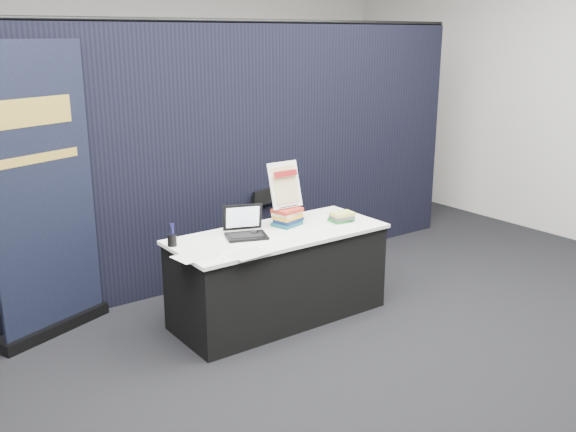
% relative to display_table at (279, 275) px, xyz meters
% --- Properties ---
extents(floor, '(8.00, 8.00, 0.00)m').
position_rel_display_table_xyz_m(floor, '(0.00, -0.55, -0.38)').
color(floor, black).
rests_on(floor, ground).
extents(wall_back, '(8.00, 0.02, 3.50)m').
position_rel_display_table_xyz_m(wall_back, '(0.00, 3.45, 1.37)').
color(wall_back, beige).
rests_on(wall_back, floor).
extents(drape_partition, '(6.00, 0.08, 2.40)m').
position_rel_display_table_xyz_m(drape_partition, '(0.00, 1.05, 0.82)').
color(drape_partition, black).
rests_on(drape_partition, floor).
extents(display_table, '(1.80, 0.75, 0.75)m').
position_rel_display_table_xyz_m(display_table, '(0.00, 0.00, 0.00)').
color(display_table, black).
rests_on(display_table, floor).
extents(laptop, '(0.38, 0.35, 0.24)m').
position_rel_display_table_xyz_m(laptop, '(-0.29, 0.07, 0.43)').
color(laptop, black).
rests_on(laptop, display_table).
extents(mouse, '(0.11, 0.14, 0.04)m').
position_rel_display_table_xyz_m(mouse, '(-0.20, 0.05, 0.39)').
color(mouse, black).
rests_on(mouse, display_table).
extents(brochure_left, '(0.33, 0.25, 0.00)m').
position_rel_display_table_xyz_m(brochure_left, '(-0.83, -0.12, 0.38)').
color(brochure_left, silver).
rests_on(brochure_left, display_table).
extents(brochure_mid, '(0.35, 0.26, 0.00)m').
position_rel_display_table_xyz_m(brochure_mid, '(-0.65, -0.06, 0.38)').
color(brochure_mid, silver).
rests_on(brochure_mid, display_table).
extents(brochure_right, '(0.31, 0.24, 0.00)m').
position_rel_display_table_xyz_m(brochure_right, '(-0.49, -0.31, 0.38)').
color(brochure_right, silver).
rests_on(brochure_right, display_table).
extents(pen_cup, '(0.08, 0.08, 0.09)m').
position_rel_display_table_xyz_m(pen_cup, '(-0.86, 0.19, 0.42)').
color(pen_cup, black).
rests_on(pen_cup, display_table).
extents(book_stack_tall, '(0.25, 0.22, 0.15)m').
position_rel_display_table_xyz_m(book_stack_tall, '(0.18, 0.13, 0.45)').
color(book_stack_tall, '#164D54').
rests_on(book_stack_tall, display_table).
extents(book_stack_short, '(0.21, 0.17, 0.08)m').
position_rel_display_table_xyz_m(book_stack_short, '(0.62, -0.07, 0.42)').
color(book_stack_short, '#1E7329').
rests_on(book_stack_short, display_table).
extents(info_sign, '(0.29, 0.14, 0.40)m').
position_rel_display_table_xyz_m(info_sign, '(0.18, 0.16, 0.71)').
color(info_sign, black).
rests_on(info_sign, book_stack_tall).
extents(pullup_banner, '(0.93, 0.44, 2.27)m').
position_rel_display_table_xyz_m(pullup_banner, '(-1.60, 0.81, 0.63)').
color(pullup_banner, black).
rests_on(pullup_banner, floor).
extents(stacking_chair, '(0.43, 0.43, 0.85)m').
position_rel_display_table_xyz_m(stacking_chair, '(0.55, 0.82, 0.10)').
color(stacking_chair, black).
rests_on(stacking_chair, floor).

